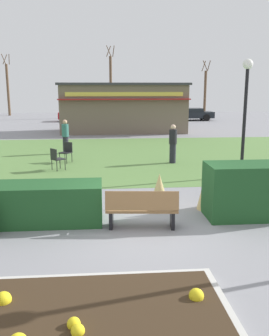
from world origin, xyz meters
TOP-DOWN VIEW (x-y plane):
  - ground_plane at (0.00, 0.00)m, footprint 80.00×80.00m
  - lawn_patch at (0.00, 9.58)m, footprint 36.00×12.00m
  - flower_bed at (-1.34, -3.53)m, footprint 4.46×2.41m
  - park_bench at (-0.06, 0.04)m, footprint 1.74×0.67m
  - hedge_left at (-2.33, 0.62)m, footprint 2.67×1.10m
  - hedge_right at (2.76, 0.62)m, footprint 2.20×1.10m
  - ornamental_grass_behind_left at (1.89, 1.30)m, footprint 0.59×0.59m
  - ornamental_grass_behind_right at (0.62, 1.76)m, footprint 0.55×0.55m
  - lamppost_mid at (4.17, 4.88)m, footprint 0.36×0.36m
  - food_kiosk at (0.54, 19.36)m, footprint 9.22×4.30m
  - cafe_chair_west at (-2.83, 6.52)m, footprint 0.62×0.62m
  - cafe_chair_east at (-2.56, 8.14)m, footprint 0.61×0.61m
  - person_strolling at (-2.83, 10.40)m, footprint 0.34×0.34m
  - person_standing at (2.08, 7.61)m, footprint 0.34×0.34m
  - parked_car_west_slot at (-3.15, 28.18)m, footprint 4.28×2.21m
  - parked_car_center_slot at (1.71, 28.19)m, footprint 4.26×2.16m
  - parked_car_east_slot at (7.70, 28.18)m, footprint 4.22×2.10m
  - tree_left_bg at (-11.69, 36.02)m, footprint 0.91×0.96m
  - tree_right_bg at (-0.08, 32.48)m, footprint 0.91×0.96m
  - tree_center_bg at (10.20, 32.46)m, footprint 0.91×0.96m

SIDE VIEW (x-z plane):
  - ground_plane at x=0.00m, z-range 0.00..0.00m
  - lawn_patch at x=0.00m, z-range 0.00..0.01m
  - flower_bed at x=-1.34m, z-range -0.07..0.24m
  - ornamental_grass_behind_right at x=0.62m, z-range 0.00..0.92m
  - park_bench at x=-0.06m, z-range 0.01..0.96m
  - hedge_left at x=-2.33m, z-range 0.00..0.99m
  - cafe_chair_west at x=-2.83m, z-range 0.08..0.97m
  - cafe_chair_east at x=-2.56m, z-range 0.08..0.97m
  - parked_car_west_slot at x=-3.15m, z-range 0.04..1.24m
  - parked_car_center_slot at x=1.71m, z-range 0.04..1.24m
  - parked_car_east_slot at x=7.70m, z-range 0.04..1.24m
  - ornamental_grass_behind_left at x=1.89m, z-range 0.00..1.35m
  - hedge_right at x=2.76m, z-range 0.00..1.39m
  - person_strolling at x=-2.83m, z-range 0.02..1.71m
  - person_standing at x=2.08m, z-range 0.02..1.71m
  - food_kiosk at x=0.54m, z-range 0.01..3.55m
  - tree_center_bg at x=10.20m, z-range -0.36..5.64m
  - lamppost_mid at x=4.17m, z-range 0.55..4.79m
  - tree_left_bg at x=-11.69m, z-range -0.37..6.44m
  - tree_right_bg at x=-0.08m, z-range -0.37..7.09m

